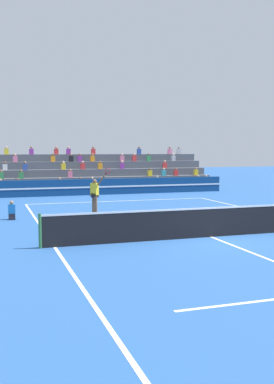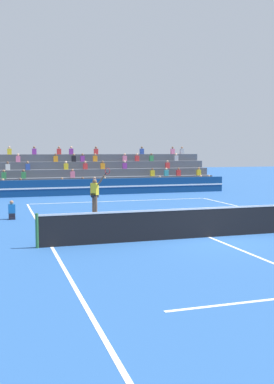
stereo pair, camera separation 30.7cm
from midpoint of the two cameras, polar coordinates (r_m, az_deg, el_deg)
The scene contains 8 objects.
ground_plane at distance 16.16m, azimuth 8.84°, elevation -5.66°, with size 120.00×120.00×0.00m, color #285699.
court_lines at distance 16.15m, azimuth 8.84°, elevation -5.65°, with size 11.10×23.90×0.01m.
tennis_net at distance 16.06m, azimuth 8.87°, elevation -3.75°, with size 12.00×0.10×1.10m.
sponsor_banner_wall at distance 31.16m, azimuth -4.68°, elevation 0.67°, with size 18.00×0.26×1.10m.
bleacher_stand at distance 34.82m, azimuth -6.16°, elevation 1.92°, with size 18.28×4.75×3.38m.
ball_kid_courtside at distance 20.67m, azimuth -16.03°, elevation -2.48°, with size 0.30×0.36×0.84m.
tennis_player at distance 21.25m, azimuth -5.75°, elevation -0.32°, with size 0.78×1.10×2.33m.
tennis_ball at distance 17.36m, azimuth -3.52°, elevation -4.73°, with size 0.07×0.07×0.07m, color #C6DB33.
Camera 1 is at (-7.38, -14.07, 3.05)m, focal length 42.00 mm.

